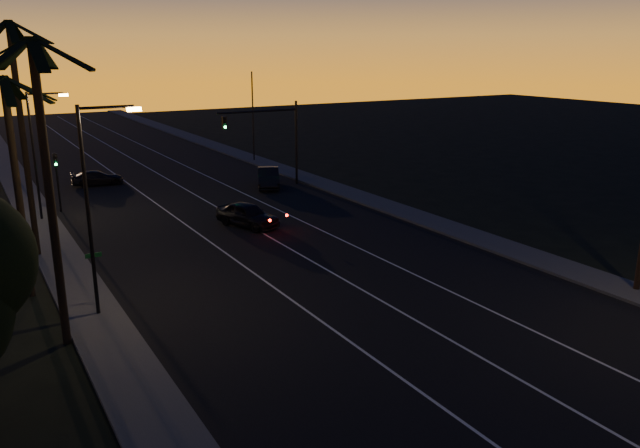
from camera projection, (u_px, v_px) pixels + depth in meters
road at (241, 226)px, 40.52m from camera, size 20.00×170.00×0.01m
sidewalk_left at (58, 253)px, 35.03m from camera, size 2.40×170.00×0.16m
sidewalk_right at (381, 204)px, 45.96m from camera, size 2.40×170.00×0.16m
lane_stripe_left at (197, 233)px, 39.05m from camera, size 0.12×160.00×0.01m
lane_stripe_mid at (248, 225)px, 40.76m from camera, size 0.12×160.00×0.01m
lane_stripe_right at (295, 218)px, 42.46m from camera, size 0.12×160.00×0.01m
palm_near at (46, 165)px, 22.50m from camera, size 4.25×4.16×11.53m
palm_mid at (14, 163)px, 27.41m from camera, size 4.25×4.16×10.03m
palm_far at (21, 119)px, 32.51m from camera, size 4.25×4.16×12.53m
streetlight_left_near at (94, 195)px, 25.56m from camera, size 2.55×0.26×9.00m
streetlight_left_far at (38, 145)px, 40.58m from camera, size 2.55×0.26×8.50m
street_sign at (95, 272)px, 27.33m from camera, size 0.70×0.06×2.60m
signal_mast at (271, 129)px, 51.00m from camera, size 7.10×0.41×7.00m
signal_post at (57, 172)px, 43.39m from camera, size 0.28×0.37×4.20m
far_pole_left at (10, 127)px, 54.69m from camera, size 0.14×0.14×9.00m
far_pole_right at (253, 117)px, 62.93m from camera, size 0.14×0.14×9.00m
lead_car at (248, 215)px, 40.30m from camera, size 3.44×5.36×1.55m
right_car at (268, 178)px, 51.80m from camera, size 3.56×5.16×1.61m
cross_car at (97, 178)px, 52.66m from camera, size 4.35×2.07×1.22m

